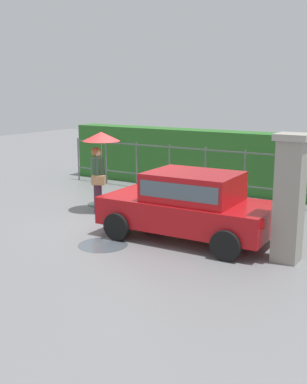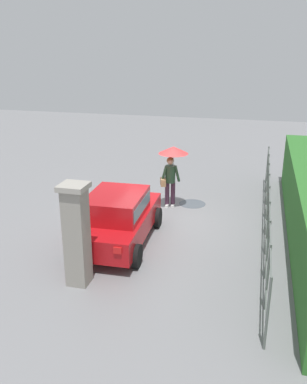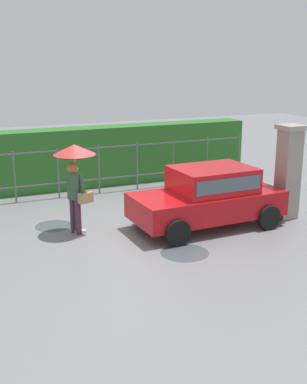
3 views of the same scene
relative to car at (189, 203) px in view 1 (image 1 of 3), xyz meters
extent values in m
plane|color=slate|center=(-1.91, 0.61, -0.80)|extent=(40.00, 40.00, 0.00)
cube|color=#B71116|center=(-0.06, 0.00, -0.22)|extent=(3.75, 1.77, 0.60)
cube|color=#B71116|center=(0.09, 0.00, 0.38)|extent=(1.95, 1.51, 0.60)
cube|color=#4C5B66|center=(0.09, 0.00, 0.40)|extent=(1.80, 1.52, 0.33)
cylinder|color=black|center=(-1.28, -0.89, -0.50)|extent=(0.61, 0.20, 0.60)
cylinder|color=black|center=(-1.34, 0.79, -0.50)|extent=(0.61, 0.20, 0.60)
cylinder|color=black|center=(1.22, -0.80, -0.50)|extent=(0.61, 0.20, 0.60)
cylinder|color=black|center=(1.16, 0.88, -0.50)|extent=(0.61, 0.20, 0.60)
cube|color=red|center=(1.82, -0.49, -0.07)|extent=(0.07, 0.20, 0.16)
cube|color=red|center=(1.78, 0.61, -0.07)|extent=(0.07, 0.20, 0.16)
cylinder|color=#47283D|center=(-3.18, 0.88, -0.37)|extent=(0.15, 0.15, 0.86)
cylinder|color=#47283D|center=(-3.11, 0.69, -0.37)|extent=(0.15, 0.15, 0.86)
cube|color=white|center=(-3.12, 0.90, -0.76)|extent=(0.26, 0.10, 0.08)
cube|color=white|center=(-3.05, 0.71, -0.76)|extent=(0.26, 0.10, 0.08)
cylinder|color=#2D4C33|center=(-3.14, 0.79, 0.35)|extent=(0.34, 0.34, 0.58)
sphere|color=#DBAD89|center=(-3.14, 0.79, 0.78)|extent=(0.22, 0.22, 0.22)
sphere|color=olive|center=(-3.17, 0.78, 0.80)|extent=(0.25, 0.25, 0.25)
cylinder|color=#2D4C33|center=(-3.14, 1.02, 0.37)|extent=(0.16, 0.24, 0.56)
cylinder|color=#2D4C33|center=(-2.99, 0.61, 0.37)|extent=(0.16, 0.24, 0.56)
cylinder|color=#B2B2B7|center=(-3.08, 0.90, 0.69)|extent=(0.02, 0.02, 0.77)
cone|color=red|center=(-3.08, 0.90, 1.19)|extent=(0.98, 0.98, 0.24)
cube|color=tan|center=(-2.94, 0.58, 0.11)|extent=(0.37, 0.27, 0.24)
cube|color=gray|center=(2.20, -0.19, 0.35)|extent=(0.48, 0.48, 2.30)
cube|color=#9E998E|center=(2.20, -0.19, 1.56)|extent=(0.60, 0.60, 0.12)
cylinder|color=#59605B|center=(-6.59, 3.99, -0.05)|extent=(0.05, 0.05, 1.50)
cylinder|color=#59605B|center=(-5.34, 3.99, -0.05)|extent=(0.05, 0.05, 1.50)
cylinder|color=#59605B|center=(-4.08, 3.99, -0.05)|extent=(0.05, 0.05, 1.50)
cylinder|color=#59605B|center=(-2.83, 3.99, -0.05)|extent=(0.05, 0.05, 1.50)
cylinder|color=#59605B|center=(-1.57, 3.99, -0.05)|extent=(0.05, 0.05, 1.50)
cylinder|color=#59605B|center=(-0.32, 3.99, -0.05)|extent=(0.05, 0.05, 1.50)
cylinder|color=#59605B|center=(0.94, 3.99, -0.05)|extent=(0.05, 0.05, 1.50)
cube|color=#59605B|center=(-1.57, 3.99, 0.62)|extent=(10.04, 0.03, 0.04)
cube|color=#59605B|center=(-1.57, 3.99, -0.35)|extent=(10.04, 0.03, 0.04)
cube|color=#2D6B28|center=(-1.57, 5.06, 0.15)|extent=(11.04, 0.90, 1.90)
cylinder|color=#4C545B|center=(-1.32, -1.33, -0.80)|extent=(1.05, 1.05, 0.00)
cylinder|color=#4C545B|center=(-3.53, 1.51, -0.80)|extent=(0.93, 0.93, 0.00)
camera|label=1|loc=(4.62, -8.77, 2.41)|focal=44.31mm
camera|label=2|loc=(9.94, 3.59, 4.41)|focal=38.84mm
camera|label=3|loc=(-5.77, -9.95, 3.20)|focal=45.42mm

